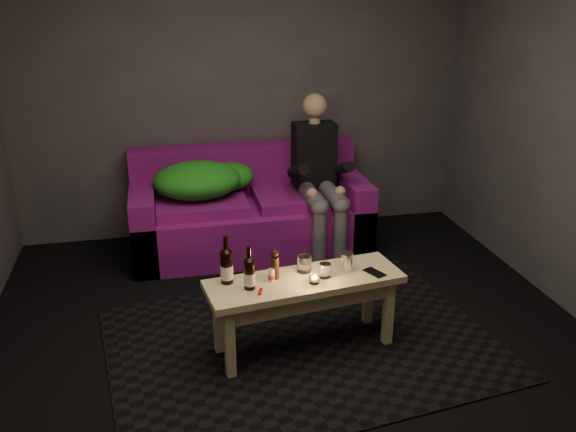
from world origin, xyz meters
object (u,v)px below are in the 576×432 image
(steel_cup, at_px, (347,261))
(sofa, at_px, (249,213))
(beer_bottle_a, at_px, (227,266))
(person, at_px, (319,173))
(coffee_table, at_px, (305,291))
(beer_bottle_b, at_px, (249,273))

(steel_cup, bearing_deg, sofa, 103.26)
(beer_bottle_a, bearing_deg, steel_cup, 1.24)
(beer_bottle_a, xyz_separation_m, steel_cup, (0.76, 0.02, -0.06))
(beer_bottle_a, bearing_deg, person, 56.63)
(beer_bottle_a, distance_m, steel_cup, 0.76)
(coffee_table, bearing_deg, beer_bottle_a, 174.55)
(person, xyz_separation_m, coffee_table, (-0.48, -1.49, -0.28))
(sofa, distance_m, person, 0.70)
(sofa, relative_size, steel_cup, 17.53)
(person, distance_m, coffee_table, 1.59)
(person, bearing_deg, coffee_table, -107.91)
(sofa, distance_m, coffee_table, 1.66)
(person, bearing_deg, sofa, 164.25)
(sofa, height_order, beer_bottle_b, sofa)
(person, distance_m, steel_cup, 1.45)
(sofa, bearing_deg, person, -15.75)
(person, height_order, beer_bottle_b, person)
(sofa, relative_size, beer_bottle_a, 6.56)
(coffee_table, bearing_deg, steel_cup, 12.12)
(sofa, distance_m, beer_bottle_a, 1.68)
(beer_bottle_a, bearing_deg, coffee_table, -5.45)
(coffee_table, distance_m, beer_bottle_b, 0.40)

